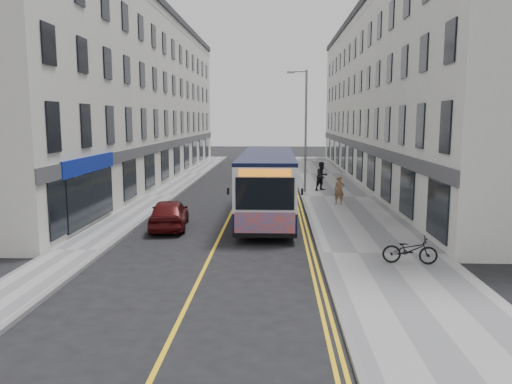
# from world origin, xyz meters

# --- Properties ---
(ground) EXTENTS (140.00, 140.00, 0.00)m
(ground) POSITION_xyz_m (0.00, 0.00, 0.00)
(ground) COLOR black
(ground) RESTS_ON ground
(pavement_east) EXTENTS (4.50, 64.00, 0.12)m
(pavement_east) POSITION_xyz_m (6.25, 12.00, 0.06)
(pavement_east) COLOR gray
(pavement_east) RESTS_ON ground
(pavement_west) EXTENTS (2.00, 64.00, 0.12)m
(pavement_west) POSITION_xyz_m (-5.00, 12.00, 0.06)
(pavement_west) COLOR gray
(pavement_west) RESTS_ON ground
(kerb_east) EXTENTS (0.18, 64.00, 0.13)m
(kerb_east) POSITION_xyz_m (4.00, 12.00, 0.07)
(kerb_east) COLOR slate
(kerb_east) RESTS_ON ground
(kerb_west) EXTENTS (0.18, 64.00, 0.13)m
(kerb_west) POSITION_xyz_m (-4.00, 12.00, 0.07)
(kerb_west) COLOR slate
(kerb_west) RESTS_ON ground
(road_centre_line) EXTENTS (0.12, 64.00, 0.01)m
(road_centre_line) POSITION_xyz_m (0.00, 12.00, 0.00)
(road_centre_line) COLOR yellow
(road_centre_line) RESTS_ON ground
(road_dbl_yellow_inner) EXTENTS (0.10, 64.00, 0.01)m
(road_dbl_yellow_inner) POSITION_xyz_m (3.55, 12.00, 0.00)
(road_dbl_yellow_inner) COLOR yellow
(road_dbl_yellow_inner) RESTS_ON ground
(road_dbl_yellow_outer) EXTENTS (0.10, 64.00, 0.01)m
(road_dbl_yellow_outer) POSITION_xyz_m (3.75, 12.00, 0.00)
(road_dbl_yellow_outer) COLOR yellow
(road_dbl_yellow_outer) RESTS_ON ground
(terrace_east) EXTENTS (6.00, 46.00, 13.00)m
(terrace_east) POSITION_xyz_m (11.50, 21.00, 6.50)
(terrace_east) COLOR silver
(terrace_east) RESTS_ON ground
(terrace_west) EXTENTS (6.00, 46.00, 13.00)m
(terrace_west) POSITION_xyz_m (-9.00, 21.00, 6.50)
(terrace_west) COLOR silver
(terrace_west) RESTS_ON ground
(streetlamp) EXTENTS (1.32, 0.18, 8.00)m
(streetlamp) POSITION_xyz_m (4.17, 14.00, 4.38)
(streetlamp) COLOR gray
(streetlamp) RESTS_ON ground
(city_bus) EXTENTS (2.59, 11.11, 3.23)m
(city_bus) POSITION_xyz_m (1.92, 5.62, 1.76)
(city_bus) COLOR black
(city_bus) RESTS_ON ground
(bicycle) EXTENTS (1.84, 0.83, 0.94)m
(bicycle) POSITION_xyz_m (6.83, -2.50, 0.59)
(bicycle) COLOR black
(bicycle) RESTS_ON pavement_east
(pedestrian_near) EXTENTS (0.61, 0.42, 1.59)m
(pedestrian_near) POSITION_xyz_m (5.91, 9.13, 0.92)
(pedestrian_near) COLOR olive
(pedestrian_near) RESTS_ON pavement_east
(pedestrian_far) EXTENTS (1.18, 1.13, 1.92)m
(pedestrian_far) POSITION_xyz_m (5.42, 14.67, 1.08)
(pedestrian_far) COLOR black
(pedestrian_far) RESTS_ON pavement_east
(car_white) EXTENTS (1.76, 4.11, 1.32)m
(car_white) POSITION_xyz_m (1.94, 19.32, 0.66)
(car_white) COLOR white
(car_white) RESTS_ON ground
(car_maroon) EXTENTS (2.04, 4.13, 1.35)m
(car_maroon) POSITION_xyz_m (-2.45, 3.04, 0.68)
(car_maroon) COLOR #4C0C0E
(car_maroon) RESTS_ON ground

